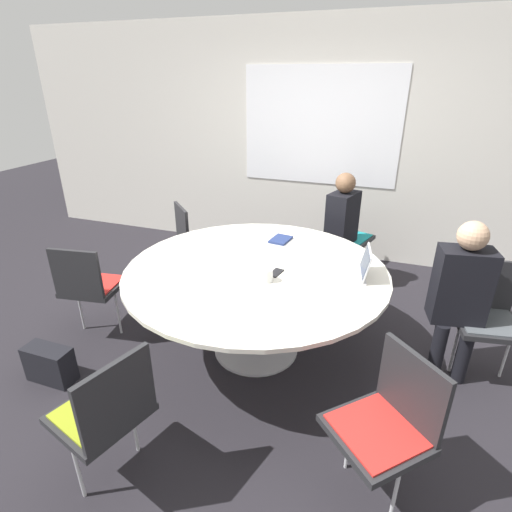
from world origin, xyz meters
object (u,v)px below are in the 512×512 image
object	(u,v)px
chair_5	(388,419)
handbag	(50,364)
chair_0	(487,311)
coffee_cup	(267,275)
person_1	(343,222)
laptop	(356,269)
chair_2	(195,236)
cell_phone	(276,273)
spiral_notebook	(281,240)
chair_1	(345,231)
chair_3	(88,283)
person_0	(461,290)
chair_4	(106,408)

from	to	relation	value
chair_5	handbag	bearing A→B (deg)	42.81
chair_0	coffee_cup	size ratio (longest dim) A/B	9.24
person_1	laptop	distance (m)	1.30
chair_5	laptop	distance (m)	1.15
chair_2	coffee_cup	size ratio (longest dim) A/B	9.24
laptop	chair_0	bearing A→B (deg)	94.02
chair_5	person_1	distance (m)	2.41
cell_phone	chair_0	bearing A→B (deg)	14.27
spiral_notebook	cell_phone	xyz separation A→B (m)	(0.15, -0.62, -0.01)
chair_2	chair_1	bearing A→B (deg)	70.35
chair_2	laptop	world-z (taller)	laptop
handbag	laptop	bearing A→B (deg)	25.53
chair_2	chair_3	size ratio (longest dim) A/B	1.00
cell_phone	chair_5	bearing A→B (deg)	-46.20
person_1	laptop	world-z (taller)	person_1
chair_0	person_0	size ratio (longest dim) A/B	0.71
chair_5	person_0	distance (m)	1.25
chair_5	laptop	world-z (taller)	laptop
chair_1	coffee_cup	distance (m)	1.86
chair_2	person_1	xyz separation A→B (m)	(1.49, 0.44, 0.19)
chair_1	laptop	distance (m)	1.57
person_0	laptop	xyz separation A→B (m)	(-0.72, -0.10, 0.09)
chair_1	chair_3	bearing A→B (deg)	-25.91
chair_0	chair_3	world-z (taller)	same
cell_phone	person_0	bearing A→B (deg)	11.50
chair_0	person_1	xyz separation A→B (m)	(-1.21, 1.04, 0.19)
chair_5	spiral_notebook	bearing A→B (deg)	-11.43
laptop	chair_4	bearing A→B (deg)	-45.12
chair_2	laptop	size ratio (longest dim) A/B	2.62
chair_2	chair_4	world-z (taller)	same
chair_3	chair_4	world-z (taller)	same
chair_4	cell_phone	world-z (taller)	chair_4
laptop	spiral_notebook	xyz separation A→B (m)	(-0.71, 0.47, -0.04)
coffee_cup	chair_4	bearing A→B (deg)	-111.73
chair_4	cell_phone	distance (m)	1.44
chair_3	spiral_notebook	xyz separation A→B (m)	(1.39, 0.87, 0.24)
chair_4	cell_phone	bearing A→B (deg)	-4.11
chair_0	chair_1	xyz separation A→B (m)	(-1.22, 1.29, 0.00)
chair_3	handbag	size ratio (longest dim) A/B	2.42
chair_5	person_1	xyz separation A→B (m)	(-0.58, 2.33, 0.19)
chair_0	spiral_notebook	size ratio (longest dim) A/B	3.80
person_0	coffee_cup	world-z (taller)	person_0
chair_0	person_1	bearing A→B (deg)	-50.19
chair_1	handbag	bearing A→B (deg)	-17.71
chair_3	chair_2	bearing A→B (deg)	65.75
chair_5	chair_4	bearing A→B (deg)	61.97
chair_3	chair_4	size ratio (longest dim) A/B	1.00
spiral_notebook	person_1	bearing A→B (deg)	61.33
chair_0	chair_4	bearing A→B (deg)	31.00
chair_3	chair_4	xyz separation A→B (m)	(1.04, -1.08, 0.00)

